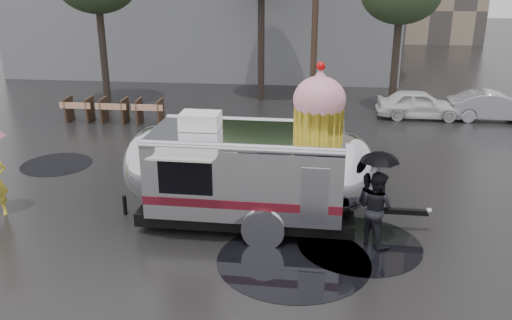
# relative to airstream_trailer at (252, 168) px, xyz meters

# --- Properties ---
(ground) EXTENTS (120.00, 120.00, 0.00)m
(ground) POSITION_rel_airstream_trailer_xyz_m (-1.14, -1.42, -1.46)
(ground) COLOR black
(ground) RESTS_ON ground
(puddles) EXTENTS (12.39, 8.15, 0.01)m
(puddles) POSITION_rel_airstream_trailer_xyz_m (-0.94, -0.69, -1.46)
(puddles) COLOR black
(puddles) RESTS_ON ground
(utility_pole) EXTENTS (1.60, 0.28, 9.00)m
(utility_pole) POSITION_rel_airstream_trailer_xyz_m (1.36, 12.58, 3.16)
(utility_pole) COLOR #473323
(utility_pole) RESTS_ON ground
(barricade_row) EXTENTS (4.30, 0.80, 1.00)m
(barricade_row) POSITION_rel_airstream_trailer_xyz_m (-6.69, 8.55, -0.94)
(barricade_row) COLOR #473323
(barricade_row) RESTS_ON ground
(airstream_trailer) EXTENTS (7.75, 2.98, 4.17)m
(airstream_trailer) POSITION_rel_airstream_trailer_xyz_m (0.00, 0.00, 0.00)
(airstream_trailer) COLOR silver
(airstream_trailer) RESTS_ON ground
(person_right) EXTENTS (0.94, 0.95, 1.79)m
(person_right) POSITION_rel_airstream_trailer_xyz_m (2.94, -0.81, -0.57)
(person_right) COLOR black
(person_right) RESTS_ON ground
(umbrella_black) EXTENTS (1.08, 1.08, 2.28)m
(umbrella_black) POSITION_rel_airstream_trailer_xyz_m (2.94, -0.81, 0.45)
(umbrella_black) COLOR black
(umbrella_black) RESTS_ON ground
(tripod) EXTENTS (0.63, 0.64, 1.59)m
(tripod) POSITION_rel_airstream_trailer_xyz_m (2.59, -0.14, -0.50)
(tripod) COLOR black
(tripod) RESTS_ON ground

